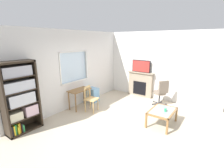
% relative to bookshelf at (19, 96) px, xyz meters
% --- Properties ---
extents(ground, '(6.16, 5.61, 0.02)m').
position_rel_bookshelf_xyz_m(ground, '(2.03, -2.06, -1.03)').
color(ground, beige).
extents(wall_back_with_window, '(5.16, 0.15, 2.79)m').
position_rel_bookshelf_xyz_m(wall_back_with_window, '(2.02, 0.24, 0.36)').
color(wall_back_with_window, silver).
rests_on(wall_back_with_window, ground).
extents(wall_right, '(0.12, 4.81, 2.79)m').
position_rel_bookshelf_xyz_m(wall_right, '(4.67, -2.06, 0.37)').
color(wall_right, silver).
rests_on(wall_right, ground).
extents(bookshelf, '(0.90, 0.38, 1.94)m').
position_rel_bookshelf_xyz_m(bookshelf, '(0.00, 0.00, 0.00)').
color(bookshelf, '#2D2319').
rests_on(bookshelf, ground).
extents(desk_under_window, '(0.84, 0.45, 0.71)m').
position_rel_bookshelf_xyz_m(desk_under_window, '(2.03, -0.11, -0.44)').
color(desk_under_window, brown).
rests_on(desk_under_window, ground).
extents(wooden_chair, '(0.50, 0.48, 0.90)m').
position_rel_bookshelf_xyz_m(wooden_chair, '(2.04, -0.62, -0.56)').
color(wooden_chair, tan).
rests_on(wooden_chair, ground).
extents(plastic_drawer_unit, '(0.35, 0.40, 0.56)m').
position_rel_bookshelf_xyz_m(plastic_drawer_unit, '(2.79, -0.06, -0.74)').
color(plastic_drawer_unit, '#72ADDB').
rests_on(plastic_drawer_unit, ground).
extents(fireplace, '(0.26, 1.19, 1.10)m').
position_rel_bookshelf_xyz_m(fireplace, '(4.51, -1.34, -0.47)').
color(fireplace, gray).
rests_on(fireplace, ground).
extents(tv, '(0.06, 0.82, 0.51)m').
position_rel_bookshelf_xyz_m(tv, '(4.49, -1.34, 0.33)').
color(tv, black).
rests_on(tv, fireplace).
extents(office_chair, '(0.62, 0.62, 1.00)m').
position_rel_bookshelf_xyz_m(office_chair, '(4.01, -2.45, -0.47)').
color(office_chair, '#7A6B5B').
rests_on(office_chair, ground).
extents(coffee_table, '(0.95, 0.65, 0.45)m').
position_rel_bookshelf_xyz_m(coffee_table, '(2.57, -3.00, -0.64)').
color(coffee_table, '#8C9E99').
rests_on(coffee_table, ground).
extents(sippy_cup, '(0.07, 0.07, 0.09)m').
position_rel_bookshelf_xyz_m(sippy_cup, '(2.54, -3.09, -0.53)').
color(sippy_cup, '#33B770').
rests_on(sippy_cup, coffee_table).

